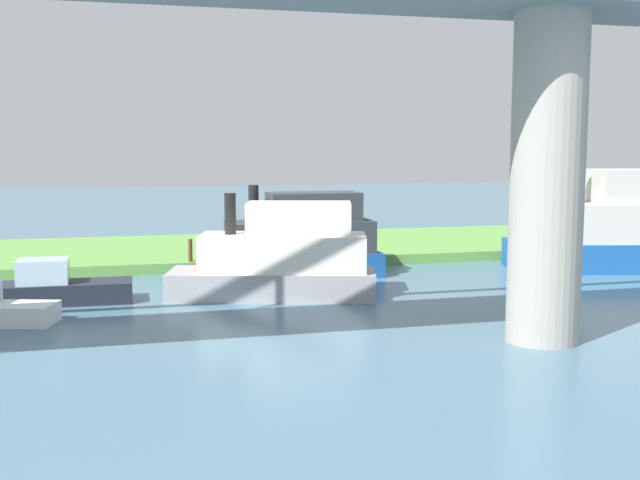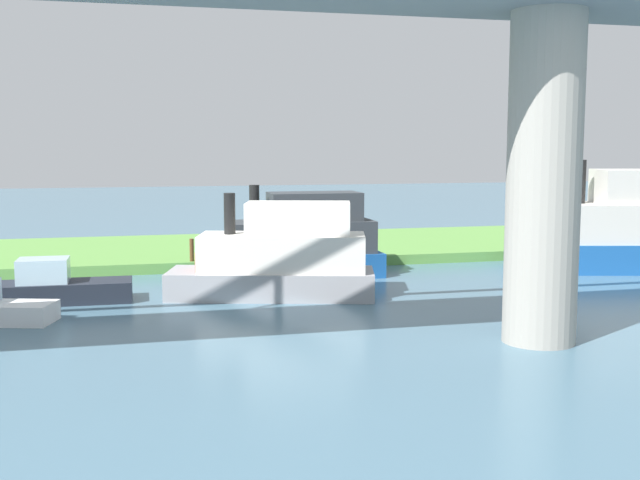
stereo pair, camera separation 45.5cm
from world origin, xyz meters
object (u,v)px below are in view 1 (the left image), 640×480
at_px(mooring_post, 190,250).
at_px(houseboat_blue, 296,243).
at_px(motorboat_white, 279,259).
at_px(pontoon_yellow, 625,229).
at_px(person_on_bank, 289,240).
at_px(riverboat_paddlewheel, 58,287).
at_px(bridge_pylon, 547,180).

xyz_separation_m(mooring_post, houseboat_blue, (-4.52, 2.60, 0.52)).
relative_size(mooring_post, motorboat_white, 0.13).
distance_m(motorboat_white, pontoon_yellow, 17.76).
bearing_deg(mooring_post, motorboat_white, 111.02).
xyz_separation_m(person_on_bank, motorboat_white, (2.31, 8.42, 0.32)).
distance_m(person_on_bank, riverboat_paddlewheel, 12.98).
distance_m(bridge_pylon, person_on_bank, 18.15).
bearing_deg(riverboat_paddlewheel, bridge_pylon, 145.90).
relative_size(motorboat_white, houseboat_blue, 1.02).
height_order(pontoon_yellow, houseboat_blue, pontoon_yellow).
distance_m(bridge_pylon, motorboat_white, 11.42).
height_order(person_on_bank, houseboat_blue, houseboat_blue).
bearing_deg(mooring_post, person_on_bank, -166.16).
bearing_deg(riverboat_paddlewheel, pontoon_yellow, -176.50).
bearing_deg(motorboat_white, mooring_post, -68.98).
bearing_deg(pontoon_yellow, riverboat_paddlewheel, 3.50).
bearing_deg(pontoon_yellow, person_on_bank, -20.91).
distance_m(mooring_post, houseboat_blue, 5.24).
bearing_deg(mooring_post, pontoon_yellow, 167.30).
bearing_deg(bridge_pylon, houseboat_blue, -71.39).
xyz_separation_m(mooring_post, riverboat_paddlewheel, (5.57, 6.16, -0.43)).
height_order(bridge_pylon, houseboat_blue, bridge_pylon).
xyz_separation_m(bridge_pylon, houseboat_blue, (4.54, -13.47, -3.36)).
bearing_deg(bridge_pylon, riverboat_paddlewheel, -34.10).
relative_size(bridge_pylon, pontoon_yellow, 0.91).
bearing_deg(riverboat_paddlewheel, mooring_post, -132.12).
relative_size(motorboat_white, pontoon_yellow, 0.78).
bearing_deg(motorboat_white, bridge_pylon, 125.32).
height_order(riverboat_paddlewheel, houseboat_blue, houseboat_blue).
xyz_separation_m(motorboat_white, houseboat_blue, (-1.77, -4.58, 0.04)).
height_order(bridge_pylon, motorboat_white, bridge_pylon).
relative_size(pontoon_yellow, riverboat_paddlewheel, 2.10).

